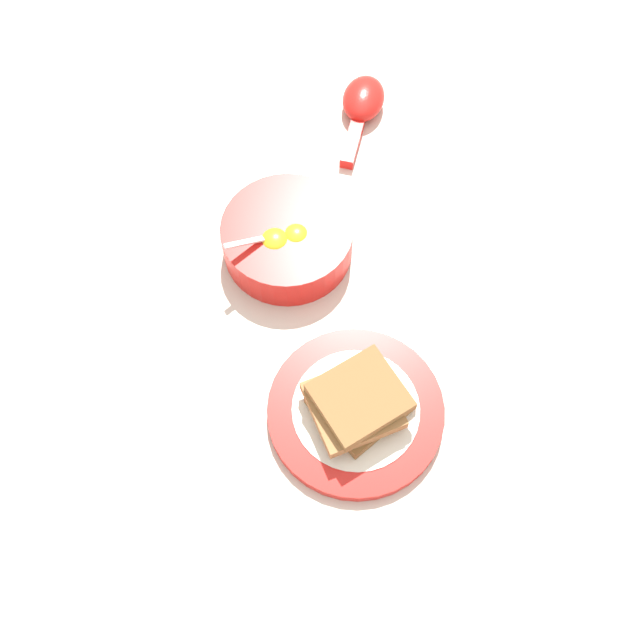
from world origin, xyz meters
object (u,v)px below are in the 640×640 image
at_px(toast_plate, 356,411).
at_px(soup_spoon, 362,104).
at_px(egg_bowl, 287,239).
at_px(toast_sandwich, 358,402).

bearing_deg(toast_plate, soup_spoon, 19.38).
height_order(toast_plate, soup_spoon, soup_spoon).
height_order(egg_bowl, toast_plate, egg_bowl).
xyz_separation_m(toast_plate, toast_sandwich, (0.00, -0.00, 0.03)).
xyz_separation_m(egg_bowl, soup_spoon, (0.25, -0.01, -0.01)).
relative_size(toast_plate, toast_sandwich, 1.49).
bearing_deg(egg_bowl, toast_sandwich, -137.77).
distance_m(egg_bowl, soup_spoon, 0.25).
bearing_deg(toast_sandwich, toast_plate, 118.91).
xyz_separation_m(egg_bowl, toast_plate, (-0.17, -0.16, -0.02)).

